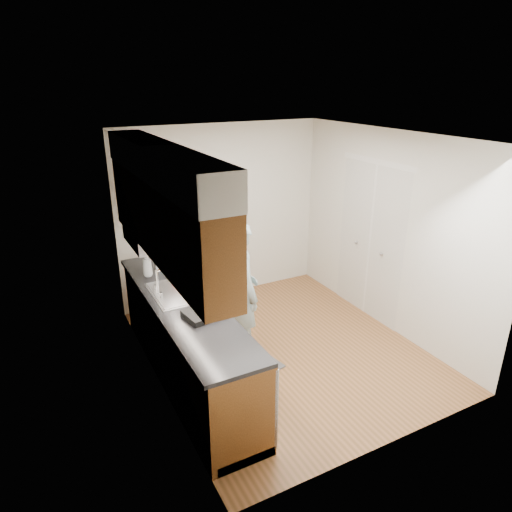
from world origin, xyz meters
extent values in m
plane|color=#945E38|center=(0.00, 0.00, 0.00)|extent=(3.50, 3.50, 0.00)
plane|color=white|center=(0.00, 0.00, 2.50)|extent=(3.50, 3.50, 0.00)
cube|color=silver|center=(-1.50, 0.00, 1.25)|extent=(0.02, 3.50, 2.50)
cube|color=silver|center=(1.50, 0.00, 1.25)|extent=(0.02, 3.50, 2.50)
cube|color=silver|center=(0.00, 1.75, 1.25)|extent=(3.00, 0.02, 2.50)
cube|color=brown|center=(-1.20, 0.00, 0.45)|extent=(0.60, 2.80, 0.90)
cube|color=black|center=(-1.21, 0.00, 0.92)|extent=(0.63, 2.80, 0.04)
cube|color=#B2B2B7|center=(-1.20, 0.20, 0.89)|extent=(0.48, 0.68, 0.14)
cube|color=#B2B2B7|center=(-1.20, 0.20, 0.94)|extent=(0.52, 0.72, 0.01)
cube|color=#B2B2B7|center=(-0.91, -1.10, 0.47)|extent=(0.03, 0.60, 0.80)
cube|color=brown|center=(-1.33, 0.00, 1.83)|extent=(0.33, 2.80, 0.75)
cube|color=silver|center=(-1.33, 0.00, 2.35)|extent=(0.35, 2.80, 0.30)
cube|color=#A5A5AA|center=(-1.27, 0.85, 1.37)|extent=(0.46, 0.75, 0.16)
cube|color=white|center=(1.49, 0.30, 1.02)|extent=(0.02, 1.22, 2.05)
cube|color=#555557|center=(-0.52, 0.07, 0.01)|extent=(0.72, 1.02, 0.02)
imported|color=#96B1B7|center=(-0.52, 0.07, 0.96)|extent=(0.47, 0.68, 1.88)
imported|color=silver|center=(-1.35, 0.77, 1.08)|extent=(0.12, 0.12, 0.28)
imported|color=silver|center=(-1.18, 0.92, 1.05)|extent=(0.10, 0.11, 0.22)
cylinder|color=#B01E35|center=(-1.12, 0.55, 1.01)|extent=(0.09, 0.09, 0.14)
cylinder|color=#A5A5AA|center=(-1.14, 0.64, 0.99)|extent=(0.07, 0.07, 0.11)
cube|color=black|center=(-1.14, -0.42, 0.97)|extent=(0.39, 0.35, 0.06)
camera|label=1|loc=(-2.47, -4.03, 3.05)|focal=32.00mm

